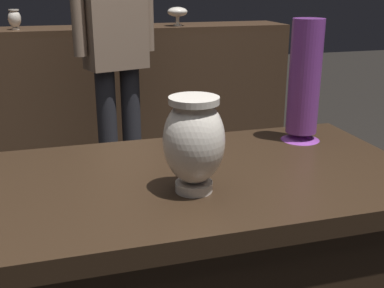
{
  "coord_description": "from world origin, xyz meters",
  "views": [
    {
      "loc": [
        -0.32,
        -1.11,
        1.27
      ],
      "look_at": [
        -0.01,
        -0.05,
        0.9
      ],
      "focal_mm": 44.87,
      "sensor_mm": 36.0,
      "label": 1
    }
  ],
  "objects_px": {
    "vase_tall_behind": "(304,84)",
    "visitor_center_back": "(115,39)",
    "shelf_vase_center": "(99,14)",
    "shelf_vase_right": "(177,12)",
    "vase_centerpiece": "(194,141)",
    "shelf_vase_left": "(15,19)"
  },
  "relations": [
    {
      "from": "vase_tall_behind",
      "to": "visitor_center_back",
      "type": "distance_m",
      "value": 1.42
    },
    {
      "from": "vase_tall_behind",
      "to": "shelf_vase_center",
      "type": "relative_size",
      "value": 2.84
    },
    {
      "from": "shelf_vase_center",
      "to": "shelf_vase_right",
      "type": "distance_m",
      "value": 0.52
    },
    {
      "from": "vase_centerpiece",
      "to": "shelf_vase_left",
      "type": "height_order",
      "value": "shelf_vase_left"
    },
    {
      "from": "vase_tall_behind",
      "to": "visitor_center_back",
      "type": "bearing_deg",
      "value": 106.01
    },
    {
      "from": "vase_centerpiece",
      "to": "shelf_vase_right",
      "type": "bearing_deg",
      "value": 76.35
    },
    {
      "from": "shelf_vase_center",
      "to": "shelf_vase_right",
      "type": "bearing_deg",
      "value": -3.19
    },
    {
      "from": "vase_tall_behind",
      "to": "shelf_vase_left",
      "type": "height_order",
      "value": "vase_tall_behind"
    },
    {
      "from": "shelf_vase_center",
      "to": "shelf_vase_left",
      "type": "bearing_deg",
      "value": -179.56
    },
    {
      "from": "shelf_vase_left",
      "to": "vase_centerpiece",
      "type": "bearing_deg",
      "value": -77.48
    },
    {
      "from": "shelf_vase_center",
      "to": "shelf_vase_right",
      "type": "relative_size",
      "value": 0.97
    },
    {
      "from": "vase_tall_behind",
      "to": "vase_centerpiece",
      "type": "bearing_deg",
      "value": -147.01
    },
    {
      "from": "shelf_vase_left",
      "to": "visitor_center_back",
      "type": "bearing_deg",
      "value": -48.12
    },
    {
      "from": "shelf_vase_right",
      "to": "visitor_center_back",
      "type": "xyz_separation_m",
      "value": [
        -0.5,
        -0.58,
        -0.1
      ]
    },
    {
      "from": "vase_centerpiece",
      "to": "shelf_vase_center",
      "type": "height_order",
      "value": "shelf_vase_center"
    },
    {
      "from": "shelf_vase_center",
      "to": "shelf_vase_left",
      "type": "distance_m",
      "value": 0.52
    },
    {
      "from": "vase_centerpiece",
      "to": "shelf_vase_left",
      "type": "distance_m",
      "value": 2.31
    },
    {
      "from": "vase_tall_behind",
      "to": "visitor_center_back",
      "type": "height_order",
      "value": "visitor_center_back"
    },
    {
      "from": "vase_tall_behind",
      "to": "visitor_center_back",
      "type": "relative_size",
      "value": 0.22
    },
    {
      "from": "shelf_vase_left",
      "to": "shelf_vase_right",
      "type": "height_order",
      "value": "shelf_vase_right"
    },
    {
      "from": "vase_tall_behind",
      "to": "shelf_vase_right",
      "type": "xyz_separation_m",
      "value": [
        0.11,
        1.94,
        0.1
      ]
    },
    {
      "from": "vase_tall_behind",
      "to": "shelf_vase_center",
      "type": "bearing_deg",
      "value": 101.81
    }
  ]
}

